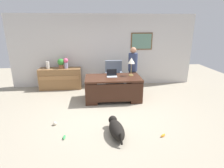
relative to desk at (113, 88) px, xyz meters
The scene contains 15 objects.
ground_plane 1.07m from the desk, 101.86° to the right, with size 12.00×12.00×0.00m, color #9E937F.
back_wall 1.90m from the desk, 96.61° to the left, with size 7.00×0.16×2.70m.
desk is the anchor object (origin of this frame).
credenza 2.25m from the desk, 145.29° to the left, with size 1.51×0.50×0.78m.
armchair 0.93m from the desk, 82.50° to the left, with size 0.60×0.59×1.08m.
person_standing 1.16m from the desk, 44.72° to the left, with size 0.32×0.32×1.58m.
dog_lying 2.02m from the desk, 93.89° to the right, with size 0.39×0.92×0.30m.
laptop 0.41m from the desk, 107.22° to the left, with size 0.32×0.22×0.22m.
desk_lamp 1.00m from the desk, 15.22° to the left, with size 0.22×0.22×0.58m.
vase_with_flowers 2.14m from the desk, 141.41° to the left, with size 0.17×0.17×0.37m.
vase_empty 2.65m from the desk, 150.47° to the left, with size 0.12×0.12×0.26m, color silver.
potted_plant 2.28m from the desk, 144.35° to the left, with size 0.24×0.24×0.36m.
dog_toy_ball 2.16m from the desk, 137.23° to the right, with size 0.09×0.09×0.09m, color beige.
dog_toy_bone 2.41m from the desk, 121.94° to the right, with size 0.15×0.05×0.05m, color green.
dog_toy_plush 2.35m from the desk, 67.89° to the right, with size 0.15×0.05×0.05m, color orange.
Camera 1 is at (-0.36, -4.52, 2.33)m, focal length 29.49 mm.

